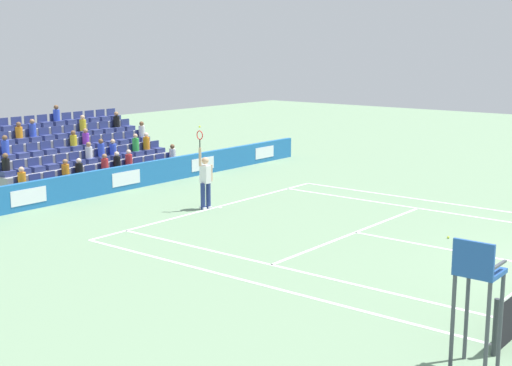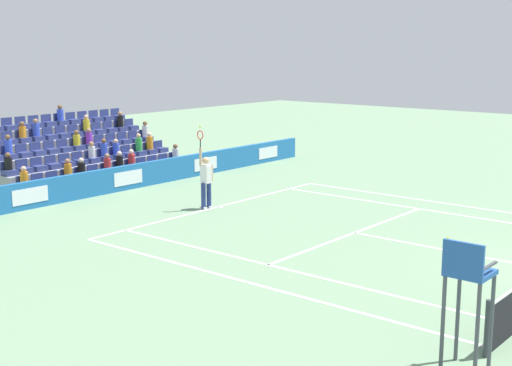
# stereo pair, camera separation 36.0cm
# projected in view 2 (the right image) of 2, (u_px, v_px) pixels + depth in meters

# --- Properties ---
(line_baseline) EXTENTS (10.97, 0.10, 0.01)m
(line_baseline) POSITION_uv_depth(u_px,v_px,m) (218.00, 207.00, 24.76)
(line_baseline) COLOR white
(line_baseline) RESTS_ON ground
(line_service) EXTENTS (8.23, 0.10, 0.01)m
(line_service) POSITION_uv_depth(u_px,v_px,m) (355.00, 233.00, 21.33)
(line_service) COLOR white
(line_service) RESTS_ON ground
(line_centre_service) EXTENTS (0.10, 6.40, 0.01)m
(line_centre_service) POSITION_uv_depth(u_px,v_px,m) (457.00, 252.00, 19.33)
(line_centre_service) COLOR white
(line_centre_service) RESTS_ON ground
(line_singles_sideline_left) EXTENTS (0.10, 11.89, 0.01)m
(line_singles_sideline_left) POSITION_uv_depth(u_px,v_px,m) (282.00, 268.00, 17.93)
(line_singles_sideline_left) COLOR white
(line_singles_sideline_left) RESTS_ON ground
(line_singles_sideline_right) EXTENTS (0.10, 11.89, 0.01)m
(line_singles_sideline_right) POSITION_uv_depth(u_px,v_px,m) (431.00, 211.00, 24.17)
(line_singles_sideline_right) COLOR white
(line_singles_sideline_right) RESTS_ON ground
(line_doubles_sideline_left) EXTENTS (0.10, 11.89, 0.01)m
(line_doubles_sideline_left) POSITION_uv_depth(u_px,v_px,m) (247.00, 282.00, 16.89)
(line_doubles_sideline_left) COLOR white
(line_doubles_sideline_left) RESTS_ON ground
(line_doubles_sideline_right) EXTENTS (0.10, 11.89, 0.01)m
(line_doubles_sideline_right) POSITION_uv_depth(u_px,v_px,m) (449.00, 204.00, 25.21)
(line_doubles_sideline_right) COLOR white
(line_doubles_sideline_right) RESTS_ON ground
(line_centre_mark) EXTENTS (0.10, 0.20, 0.01)m
(line_centre_mark) POSITION_uv_depth(u_px,v_px,m) (220.00, 207.00, 24.70)
(line_centre_mark) COLOR white
(line_centre_mark) RESTS_ON ground
(sponsor_barrier) EXTENTS (21.52, 0.22, 0.94)m
(sponsor_barrier) POSITION_uv_depth(u_px,v_px,m) (127.00, 178.00, 27.63)
(sponsor_barrier) COLOR #1E66AD
(sponsor_barrier) RESTS_ON ground
(tennis_player) EXTENTS (0.52, 0.39, 2.85)m
(tennis_player) POSITION_uv_depth(u_px,v_px,m) (206.00, 180.00, 24.29)
(tennis_player) COLOR navy
(tennis_player) RESTS_ON ground
(umpire_chair) EXTENTS (0.70, 0.70, 2.34)m
(umpire_chair) POSITION_uv_depth(u_px,v_px,m) (467.00, 287.00, 11.96)
(umpire_chair) COLOR #474C54
(umpire_chair) RESTS_ON ground
(stadium_stand) EXTENTS (8.06, 4.75, 2.98)m
(stadium_stand) POSITION_uv_depth(u_px,v_px,m) (70.00, 159.00, 29.78)
(stadium_stand) COLOR gray
(stadium_stand) RESTS_ON ground
(loose_tennis_ball) EXTENTS (0.07, 0.07, 0.07)m
(loose_tennis_ball) POSITION_uv_depth(u_px,v_px,m) (448.00, 238.00, 20.63)
(loose_tennis_ball) COLOR #D1E533
(loose_tennis_ball) RESTS_ON ground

